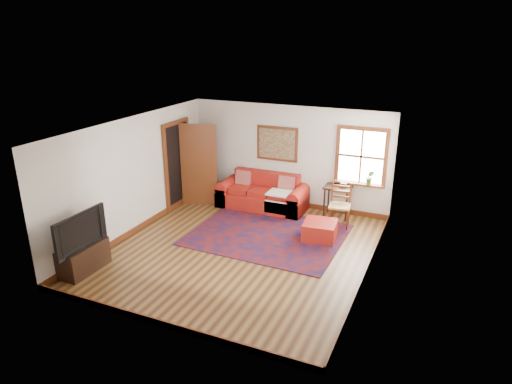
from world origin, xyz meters
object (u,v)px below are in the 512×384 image
at_px(ladder_back_chair, 340,203).
at_px(red_leather_sofa, 263,196).
at_px(red_ottoman, 320,231).
at_px(side_table, 338,192).
at_px(media_cabinet, 84,258).

bearing_deg(ladder_back_chair, red_leather_sofa, 170.46).
height_order(red_leather_sofa, ladder_back_chair, ladder_back_chair).
height_order(red_leather_sofa, red_ottoman, red_leather_sofa).
xyz_separation_m(red_leather_sofa, red_ottoman, (1.80, -1.19, -0.09)).
bearing_deg(red_leather_sofa, side_table, 5.04).
bearing_deg(media_cabinet, red_leather_sofa, 67.23).
xyz_separation_m(side_table, ladder_back_chair, (0.18, -0.50, -0.08)).
bearing_deg(red_ottoman, red_leather_sofa, 140.48).
height_order(red_leather_sofa, side_table, red_leather_sofa).
distance_m(red_ottoman, media_cabinet, 4.68).
bearing_deg(side_table, ladder_back_chair, -70.00).
bearing_deg(red_ottoman, ladder_back_chair, 70.64).
distance_m(red_ottoman, ladder_back_chair, 0.94).
relative_size(red_leather_sofa, media_cabinet, 2.30).
bearing_deg(side_table, red_leather_sofa, -174.96).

